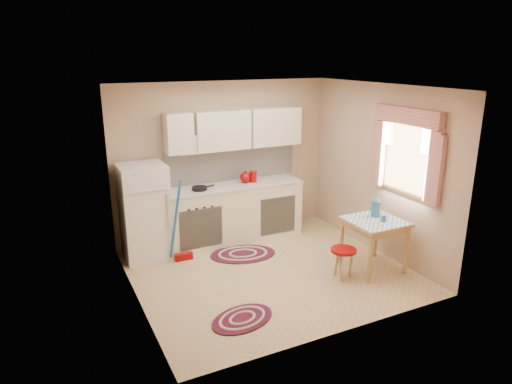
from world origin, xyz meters
The scene contains 14 objects.
room_shell centered at (0.16, 0.24, 1.60)m, with size 3.64×3.60×2.52m.
fridge centered at (-1.40, 1.25, 0.70)m, with size 0.65×0.60×1.40m, color white.
broom centered at (-0.96, 0.90, 0.60)m, with size 0.28×0.12×1.20m, color #1B64AA, non-canonical shape.
base_cabinets centered at (-0.01, 1.30, 0.44)m, with size 2.25×0.60×0.88m, color white.
countertop centered at (-0.01, 1.30, 0.90)m, with size 2.27×0.62×0.04m, color beige.
frying_pan centered at (-0.55, 1.25, 0.94)m, with size 0.23×0.23×0.05m, color black.
red_kettle centered at (0.23, 1.30, 1.01)m, with size 0.19×0.17×0.19m, color #8A0505, non-canonical shape.
red_canister centered at (0.37, 1.30, 1.00)m, with size 0.11×0.11×0.16m, color #8A0505.
table centered at (1.33, -0.54, 0.36)m, with size 0.72×0.72×0.72m, color tan.
stool centered at (0.79, -0.58, 0.21)m, with size 0.34×0.34×0.42m, color #8A0505.
coffee_pot centered at (1.42, -0.42, 0.87)m, with size 0.15×0.13×0.31m, color #2E688C, non-canonical shape.
mug centered at (1.38, -0.64, 0.77)m, with size 0.07×0.07×0.10m, color #2E688C.
rug_center centered at (-0.10, 0.68, 0.01)m, with size 0.99×0.66×0.02m, color maroon, non-canonical shape.
rug_left centered at (-0.84, -0.91, 0.01)m, with size 0.78×0.52×0.02m, color maroon, non-canonical shape.
Camera 1 is at (-2.69, -5.04, 2.89)m, focal length 32.00 mm.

